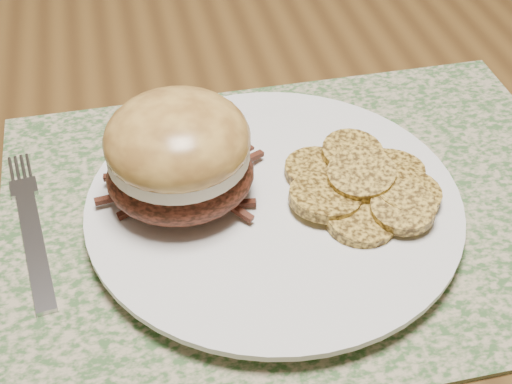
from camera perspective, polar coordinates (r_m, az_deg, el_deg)
The scene contains 5 objects.
placemat at distance 0.54m, azimuth 3.84°, elevation -1.47°, with size 0.45×0.33×0.00m, color #395B2F.
dinner_plate at distance 0.53m, azimuth 1.43°, elevation -1.18°, with size 0.26×0.26×0.02m, color silver.
pork_sandwich at distance 0.50m, azimuth -6.21°, elevation 3.02°, with size 0.11×0.11×0.08m.
roasted_potatoes at distance 0.53m, azimuth 8.59°, elevation 0.55°, with size 0.12×0.13×0.03m.
fork at distance 0.55m, azimuth -17.58°, elevation -2.51°, with size 0.04×0.17×0.00m.
Camera 1 is at (0.15, -0.61, 1.12)m, focal length 50.00 mm.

